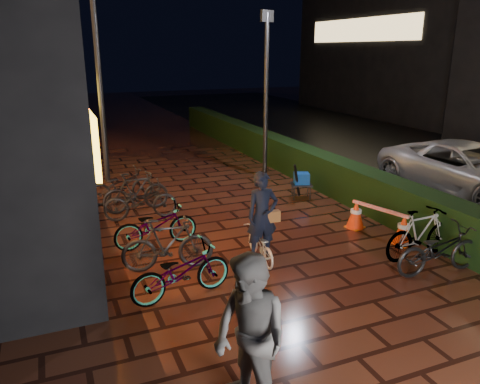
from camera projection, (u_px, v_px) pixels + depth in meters
name	position (u px, v px, depth m)	size (l,w,h in m)	color
ground	(326.00, 292.00, 7.88)	(80.00, 80.00, 0.00)	#381911
asphalt_road	(475.00, 172.00, 15.58)	(11.00, 60.00, 0.01)	black
hedge	(282.00, 153.00, 16.01)	(0.70, 20.00, 1.00)	black
bystander_person	(250.00, 338.00, 5.02)	(0.93, 0.72, 1.91)	#545457
van	(468.00, 170.00, 12.98)	(2.38, 5.15, 1.43)	#A1A0A5
lamp_post_hedge	(266.00, 89.00, 14.16)	(0.47, 0.23, 5.01)	black
lamp_post_sf	(99.00, 75.00, 13.57)	(0.56, 0.16, 5.82)	black
cyclist	(261.00, 229.00, 8.85)	(0.66, 1.27, 1.78)	silver
traffic_barrier	(379.00, 221.00, 10.20)	(0.80, 1.60, 0.65)	red
cart_assembly	(301.00, 180.00, 12.68)	(0.71, 0.61, 1.03)	black
parked_bikes_storefront	(147.00, 215.00, 10.17)	(2.02, 6.32, 1.01)	black
parked_bikes_hedge	(430.00, 242.00, 8.71)	(1.90, 1.30, 1.01)	black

